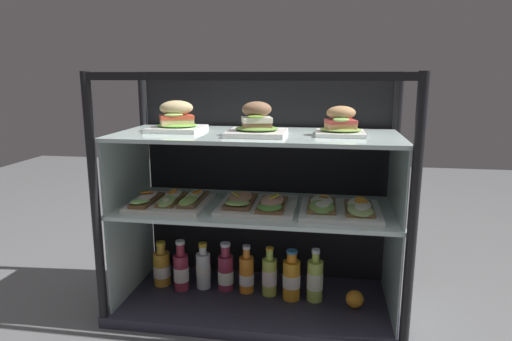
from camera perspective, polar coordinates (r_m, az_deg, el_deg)
ground_plane at (r=1.89m, az=0.00°, el=-17.37°), size 6.00×6.00×0.02m
case_base_deck at (r=1.88m, az=0.00°, el=-16.55°), size 1.11×0.49×0.04m
case_frame at (r=1.82m, az=0.66°, el=-0.98°), size 1.11×0.49×0.93m
riser_lower_tier at (r=1.79m, az=0.00°, el=-10.74°), size 1.04×0.42×0.37m
shelf_lower_glass at (r=1.72m, az=0.00°, el=-4.82°), size 1.06×0.44×0.01m
riser_upper_tier at (r=1.68m, az=0.00°, el=-0.23°), size 1.04×0.42×0.27m
shelf_upper_glass at (r=1.66m, az=0.00°, el=4.52°), size 1.06×0.44×0.01m
plated_roll_sandwich_far_right at (r=1.76m, az=-10.12°, el=6.39°), size 0.20×0.20×0.12m
plated_roll_sandwich_near_left_corner at (r=1.60m, az=0.10°, el=5.93°), size 0.21×0.21×0.12m
plated_roll_sandwich_near_right_corner at (r=1.63m, az=10.80°, el=5.80°), size 0.17×0.17×0.11m
open_sandwich_tray_mid_left at (r=1.76m, az=-10.91°, el=-3.80°), size 0.29×0.28×0.06m
open_sandwich_tray_near_right_corner at (r=1.69m, az=0.09°, el=-4.23°), size 0.29×0.29×0.06m
open_sandwich_tray_center at (r=1.66m, az=10.72°, el=-4.75°), size 0.29×0.28×0.06m
juice_bottle_tucked_behind at (r=1.98m, az=-11.98°, el=-12.10°), size 0.07×0.07×0.19m
juice_bottle_back_right at (r=1.92m, az=-9.57°, el=-12.54°), size 0.06×0.06×0.21m
juice_bottle_front_right_end at (r=1.92m, az=-6.77°, el=-12.43°), size 0.06×0.06×0.20m
juice_bottle_front_fourth at (r=1.90m, az=-3.90°, el=-12.79°), size 0.07×0.07×0.20m
juice_bottle_back_left at (r=1.88m, az=-1.22°, el=-13.14°), size 0.06×0.06×0.20m
juice_bottle_front_second at (r=1.86m, az=1.74°, el=-13.33°), size 0.06×0.06×0.20m
juice_bottle_front_left_end at (r=1.83m, az=4.57°, el=-13.63°), size 0.07×0.07×0.21m
juice_bottle_front_middle at (r=1.83m, az=7.57°, el=-13.67°), size 0.06×0.06×0.21m
orange_fruit_beside_bottles at (r=1.82m, az=12.54°, el=-15.79°), size 0.07×0.07×0.07m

